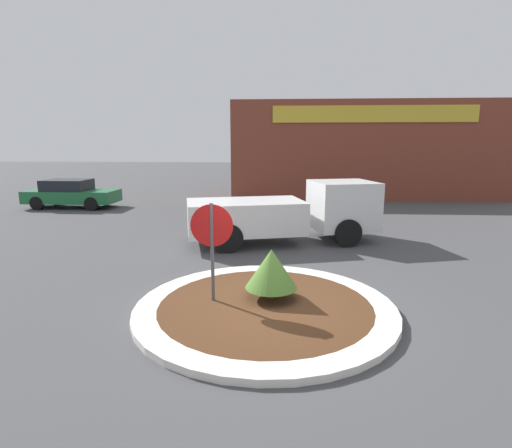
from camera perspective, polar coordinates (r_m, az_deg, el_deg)
ground_plane at (r=8.04m, az=1.31°, el=-12.27°), size 120.00×120.00×0.00m
traffic_island at (r=8.02m, az=1.32°, el=-11.84°), size 5.09×5.09×0.13m
stop_sign at (r=7.84m, az=-6.32°, el=-1.67°), size 0.84×0.07×2.11m
island_shrub at (r=8.07m, az=2.20°, el=-6.38°), size 1.05×1.05×1.03m
utility_truck at (r=13.14m, az=4.73°, el=1.70°), size 6.42×3.43×1.99m
storefront_building at (r=26.23m, az=14.82°, el=10.19°), size 15.73×6.07×5.59m
parked_sedan_green at (r=22.30m, az=-24.90°, el=3.97°), size 4.46×1.88×1.43m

